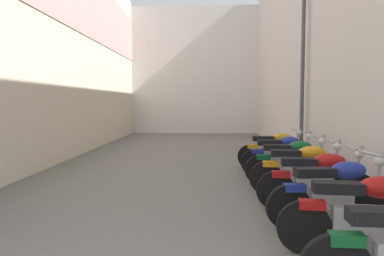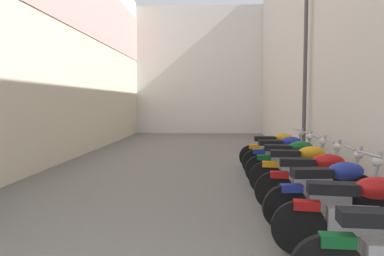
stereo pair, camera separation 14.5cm
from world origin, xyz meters
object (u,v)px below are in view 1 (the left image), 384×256
motorcycle_sixth (291,160)px  motorcycle_eighth (275,149)px  motorcycle_second (365,212)px  motorcycle_seventh (282,154)px  motorcycle_third (335,191)px  motorcycle_fifth (302,168)px  motorcycle_fourth (318,179)px  street_lamp (300,52)px

motorcycle_sixth → motorcycle_eighth: 1.87m
motorcycle_second → motorcycle_seventh: size_ratio=1.00×
motorcycle_third → motorcycle_eighth: 4.49m
motorcycle_sixth → motorcycle_fifth: bearing=-90.0°
motorcycle_fourth → motorcycle_eighth: bearing=90.0°
motorcycle_seventh → motorcycle_second: bearing=-90.0°
motorcycle_third → motorcycle_sixth: bearing=90.0°
motorcycle_fifth → motorcycle_sixth: bearing=90.0°
motorcycle_seventh → motorcycle_eighth: bearing=90.0°
motorcycle_fifth → street_lamp: (0.71, 3.25, 2.49)m
motorcycle_second → motorcycle_third: bearing=90.0°
motorcycle_fifth → motorcycle_fourth: bearing=-90.0°
motorcycle_third → motorcycle_fourth: 0.79m
motorcycle_seventh → street_lamp: 2.96m
motorcycle_fourth → motorcycle_sixth: same height
motorcycle_third → street_lamp: 5.64m
motorcycle_third → motorcycle_second: bearing=-90.0°
motorcycle_fifth → motorcycle_seventh: 1.82m
motorcycle_eighth → street_lamp: 2.64m
motorcycle_seventh → motorcycle_eighth: (0.00, 0.91, 0.00)m
motorcycle_fourth → motorcycle_seventh: bearing=90.0°
motorcycle_fourth → motorcycle_eighth: (0.00, 3.70, 0.00)m
motorcycle_second → motorcycle_seventh: (0.00, 4.52, 0.00)m
motorcycle_fourth → motorcycle_sixth: size_ratio=1.00×
motorcycle_second → motorcycle_fourth: 1.73m
motorcycle_third → motorcycle_fifth: same height
motorcycle_fourth → motorcycle_seventh: 2.79m
motorcycle_sixth → motorcycle_seventh: (0.00, 0.96, 0.00)m
motorcycle_second → street_lamp: size_ratio=0.36×
motorcycle_fourth → motorcycle_sixth: bearing=90.0°
motorcycle_sixth → motorcycle_seventh: bearing=90.0°
motorcycle_sixth → street_lamp: bearing=73.5°
motorcycle_third → motorcycle_seventh: same height
motorcycle_third → motorcycle_fourth: same height
motorcycle_second → street_lamp: 6.49m
motorcycle_third → motorcycle_eighth: (0.00, 4.49, 0.00)m
motorcycle_second → motorcycle_fourth: size_ratio=1.00×
motorcycle_seventh → motorcycle_sixth: bearing=-90.0°
motorcycle_second → motorcycle_eighth: bearing=90.0°
motorcycle_second → motorcycle_third: same height
motorcycle_third → motorcycle_sixth: 2.62m
motorcycle_fourth → motorcycle_seventh: size_ratio=1.00×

